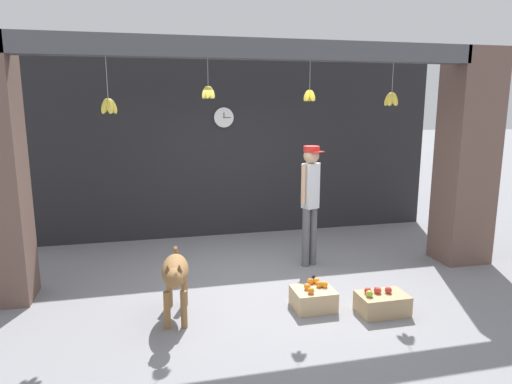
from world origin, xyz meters
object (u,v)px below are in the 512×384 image
Objects in this scene: fruit_crate_oranges at (313,298)px; fruit_crate_apples at (382,303)px; dog at (175,274)px; wall_clock at (224,117)px; water_bottle at (313,286)px; shopkeeper at (310,195)px.

fruit_crate_oranges is 0.85× the size of fruit_crate_apples.
dog is 2.92× the size of wall_clock.
dog is at bearing -109.10° from wall_clock.
dog is at bearing -171.29° from water_bottle.
fruit_crate_apples is at bearing -22.83° from fruit_crate_oranges.
dog is 1.62m from fruit_crate_oranges.
fruit_crate_apples is (2.28, -0.41, -0.40)m from dog.
fruit_crate_apples is at bearing -70.93° from wall_clock.
wall_clock is (-0.50, 3.19, 1.97)m from fruit_crate_oranges.
wall_clock is at bearing -85.79° from shopkeeper.
fruit_crate_oranges is 1.99× the size of water_bottle.
dog is 1.91× the size of fruit_crate_apples.
dog is 2.35m from fruit_crate_apples.
shopkeeper is 1.40m from water_bottle.
dog is 0.60× the size of shopkeeper.
dog is 2.25× the size of fruit_crate_oranges.
wall_clock reaches higher than fruit_crate_oranges.
dog reaches higher than water_bottle.
fruit_crate_oranges is 1.30× the size of wall_clock.
shopkeeper is 2.30m from wall_clock.
shopkeeper is 4.86× the size of wall_clock.
water_bottle is 3.51m from wall_clock.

